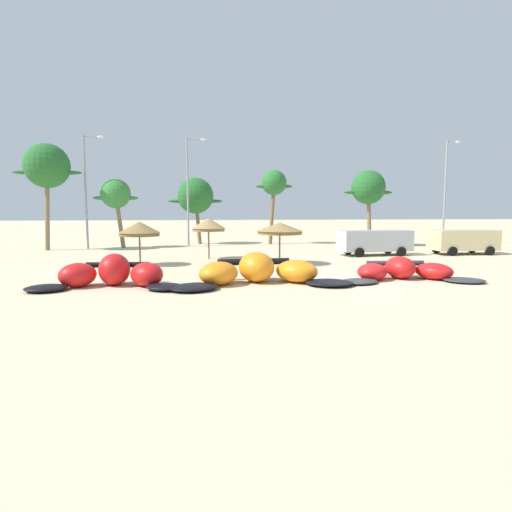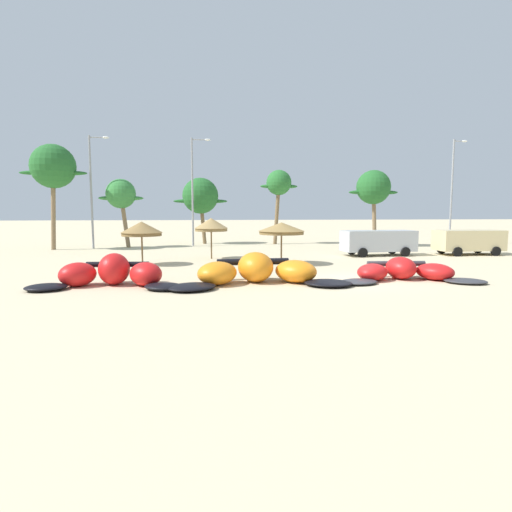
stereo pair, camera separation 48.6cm
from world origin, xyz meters
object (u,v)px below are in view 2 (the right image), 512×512
at_px(kite_left_of_center, 404,271).
at_px(palm_center_left, 279,184).
at_px(palm_center_right, 373,188).
at_px(lamppost_west, 93,186).
at_px(palm_left_of_gap, 200,196).
at_px(beach_umbrella_middle, 211,225).
at_px(kite_far_left, 112,274).
at_px(palm_leftmost, 53,167).
at_px(palm_left, 121,195).
at_px(lamppost_east_center, 453,187).
at_px(kite_left, 257,272).
at_px(parked_car_second, 377,241).
at_px(lamppost_west_center, 194,186).
at_px(parked_van, 467,240).
at_px(beach_umbrella_near_van, 142,229).
at_px(beach_umbrella_near_palms, 281,228).

relative_size(kite_left_of_center, palm_center_left, 0.98).
height_order(palm_center_right, lamppost_west, lamppost_west).
xyz_separation_m(palm_left_of_gap, palm_center_right, (15.74, -4.88, 0.64)).
bearing_deg(beach_umbrella_middle, kite_far_left, -113.71).
distance_m(kite_left_of_center, palm_leftmost, 29.33).
height_order(palm_left, palm_center_left, palm_center_left).
relative_size(palm_leftmost, lamppost_east_center, 0.87).
relative_size(kite_left, palm_center_right, 1.21).
bearing_deg(palm_leftmost, kite_left, -51.49).
relative_size(palm_left, palm_center_left, 0.84).
height_order(kite_left_of_center, palm_leftmost, palm_leftmost).
relative_size(parked_car_second, lamppost_west_center, 0.54).
bearing_deg(lamppost_west_center, palm_left, -170.36).
distance_m(kite_left_of_center, palm_left_of_gap, 25.94).
xyz_separation_m(kite_far_left, parked_van, (23.47, 10.68, 0.55)).
relative_size(palm_left, lamppost_west_center, 0.61).
relative_size(beach_umbrella_near_van, palm_center_right, 0.38).
bearing_deg(beach_umbrella_middle, palm_left, 127.83).
xyz_separation_m(palm_left_of_gap, lamppost_west, (-9.12, -4.31, 0.66)).
relative_size(kite_far_left, parked_van, 1.43).
bearing_deg(beach_umbrella_near_van, kite_left_of_center, -28.67).
bearing_deg(beach_umbrella_middle, palm_center_right, 30.11).
xyz_separation_m(palm_leftmost, palm_center_right, (27.75, 0.26, -1.53)).
bearing_deg(lamppost_west, lamppost_west_center, 12.73).
bearing_deg(kite_left_of_center, palm_center_left, 95.52).
xyz_separation_m(palm_left, lamppost_west, (-2.18, -0.85, 0.68)).
height_order(kite_left, beach_umbrella_middle, beach_umbrella_middle).
xyz_separation_m(beach_umbrella_near_palms, palm_center_left, (2.55, 16.04, 3.64)).
bearing_deg(beach_umbrella_near_palms, kite_left, -109.00).
bearing_deg(palm_center_left, kite_left, -102.06).
bearing_deg(parked_car_second, palm_center_left, 114.10).
bearing_deg(parked_van, lamppost_east_center, 65.31).
xyz_separation_m(beach_umbrella_near_van, palm_left_of_gap, (3.34, 16.43, 2.49)).
bearing_deg(parked_van, beach_umbrella_middle, -178.48).
relative_size(palm_leftmost, palm_center_left, 1.21).
bearing_deg(lamppost_west_center, parked_van, -27.48).
bearing_deg(beach_umbrella_near_palms, lamppost_west_center, 111.01).
height_order(palm_leftmost, palm_left_of_gap, palm_leftmost).
bearing_deg(palm_leftmost, palm_center_right, 0.54).
distance_m(beach_umbrella_near_palms, lamppost_east_center, 23.52).
xyz_separation_m(beach_umbrella_middle, lamppost_east_center, (23.28, 9.80, 3.18)).
distance_m(kite_left, parked_van, 20.18).
xyz_separation_m(kite_far_left, beach_umbrella_middle, (4.47, 10.17, 1.80)).
relative_size(kite_far_left, palm_center_left, 0.94).
xyz_separation_m(palm_leftmost, palm_center_left, (19.65, 4.10, -1.01)).
bearing_deg(beach_umbrella_near_palms, palm_center_left, 80.95).
xyz_separation_m(kite_far_left, lamppost_west, (-5.52, 19.37, 4.82)).
bearing_deg(kite_left_of_center, parked_car_second, 74.03).
relative_size(beach_umbrella_near_van, palm_left_of_gap, 0.41).
height_order(palm_leftmost, lamppost_west, lamppost_west).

